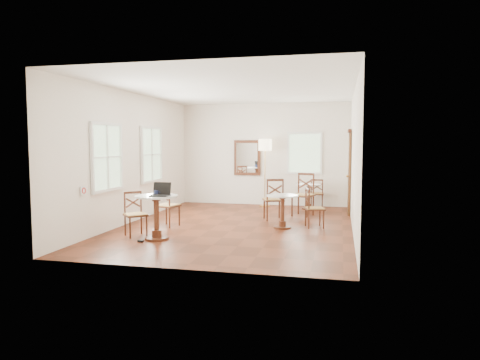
% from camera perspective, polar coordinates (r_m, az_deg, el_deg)
% --- Properties ---
extents(ground, '(7.00, 7.00, 0.00)m').
position_cam_1_polar(ground, '(9.89, -0.39, -5.92)').
color(ground, '#53200E').
rests_on(ground, ground).
extents(room_shell, '(5.02, 7.02, 3.01)m').
position_cam_1_polar(room_shell, '(10.00, -0.37, 5.08)').
color(room_shell, white).
rests_on(room_shell, ground).
extents(cafe_table_near, '(0.80, 0.80, 0.85)m').
position_cam_1_polar(cafe_table_near, '(8.57, -10.74, -4.11)').
color(cafe_table_near, '#492212').
rests_on(cafe_table_near, ground).
extents(cafe_table_mid, '(0.69, 0.69, 0.72)m').
position_cam_1_polar(cafe_table_mid, '(9.60, 5.50, -3.56)').
color(cafe_table_mid, '#492212').
rests_on(cafe_table_mid, ground).
extents(cafe_table_back, '(0.67, 0.67, 0.70)m').
position_cam_1_polar(cafe_table_back, '(12.42, 8.87, -1.76)').
color(cafe_table_back, '#492212').
rests_on(cafe_table_back, ground).
extents(chair_near_a, '(0.54, 0.54, 0.95)m').
position_cam_1_polar(chair_near_a, '(9.88, -9.40, -3.22)').
color(chair_near_a, '#492212').
rests_on(chair_near_a, ground).
extents(chair_near_b, '(0.57, 0.57, 0.88)m').
position_cam_1_polar(chair_near_b, '(9.00, -13.37, -4.30)').
color(chair_near_b, '#492212').
rests_on(chair_near_b, ground).
extents(chair_mid_a, '(0.59, 0.59, 1.00)m').
position_cam_1_polar(chair_mid_a, '(10.60, 4.36, -2.50)').
color(chair_mid_a, '#492212').
rests_on(chair_mid_a, ground).
extents(chair_mid_b, '(0.49, 0.49, 0.86)m').
position_cam_1_polar(chair_mid_b, '(9.76, 9.48, -3.60)').
color(chair_mid_b, '#492212').
rests_on(chair_mid_b, ground).
extents(chair_back_a, '(0.40, 0.40, 0.82)m').
position_cam_1_polar(chair_back_a, '(12.78, 9.89, -1.70)').
color(chair_back_a, '#492212').
rests_on(chair_back_a, ground).
extents(chair_back_b, '(0.63, 0.63, 1.08)m').
position_cam_1_polar(chair_back_b, '(11.29, 8.17, -1.88)').
color(chair_back_b, '#492212').
rests_on(chair_back_b, ground).
extents(floor_lamp, '(0.38, 0.38, 1.96)m').
position_cam_1_polar(floor_lamp, '(12.79, 3.26, 3.97)').
color(floor_lamp, '#BF8C3F').
rests_on(floor_lamp, ground).
extents(laptop, '(0.36, 0.30, 0.25)m').
position_cam_1_polar(laptop, '(8.43, -10.19, -1.61)').
color(laptop, black).
rests_on(laptop, cafe_table_near).
extents(mouse, '(0.10, 0.07, 0.04)m').
position_cam_1_polar(mouse, '(8.45, -10.98, -1.90)').
color(mouse, black).
rests_on(mouse, cafe_table_near).
extents(navy_mug, '(0.12, 0.08, 0.10)m').
position_cam_1_polar(navy_mug, '(8.52, -10.75, -1.64)').
color(navy_mug, '#101635').
rests_on(navy_mug, cafe_table_near).
extents(water_glass, '(0.05, 0.05, 0.09)m').
position_cam_1_polar(water_glass, '(8.68, -10.77, -1.56)').
color(water_glass, white).
rests_on(water_glass, cafe_table_near).
extents(power_adapter, '(0.10, 0.06, 0.04)m').
position_cam_1_polar(power_adapter, '(8.48, -12.72, -7.70)').
color(power_adapter, black).
rests_on(power_adapter, ground).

